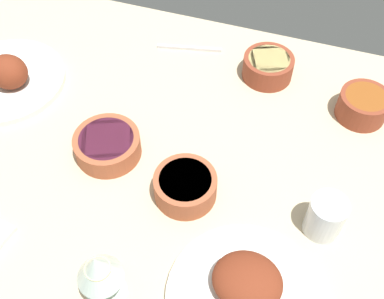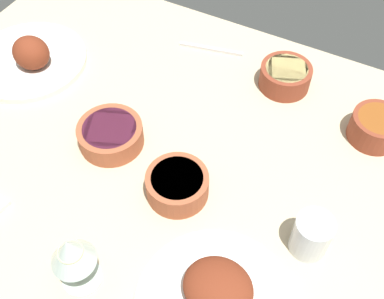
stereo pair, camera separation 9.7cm
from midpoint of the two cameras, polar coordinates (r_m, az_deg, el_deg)
dining_table at (r=99.80cm, az=2.77°, el=-1.58°), size 140.00×90.00×4.00cm
plate_near_viewer at (r=120.80cm, az=-17.17°, el=10.52°), size 28.47×28.47×9.29cm
plate_center_main at (r=81.71cm, az=6.55°, el=-17.91°), size 27.27×27.27×7.05cm
bowl_onions at (r=98.92cm, az=-7.24°, el=1.69°), size 13.88×13.88×4.91cm
bowl_pasta at (r=112.99cm, az=13.81°, el=8.62°), size 11.99×11.99×5.54cm
bowl_potatoes at (r=90.32cm, az=1.24°, el=-4.53°), size 12.34×12.34×5.42cm
bowl_soup at (r=108.14cm, az=24.08°, el=2.41°), size 11.13×11.13×6.01cm
wine_glass at (r=76.96cm, az=-11.09°, el=-12.70°), size 7.60×7.60×14.00cm
water_tumbler at (r=87.27cm, az=17.58°, el=-10.23°), size 6.91×6.91×8.59cm
fork_loose at (r=121.40cm, az=4.67°, el=12.08°), size 16.27×4.46×0.80cm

